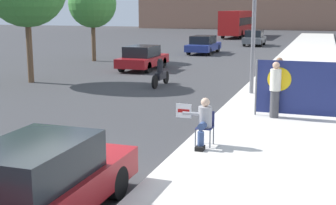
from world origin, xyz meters
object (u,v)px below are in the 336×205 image
at_px(car_on_road_midblock, 203,45).
at_px(car_on_road_distant, 254,38).
at_px(car_on_road_nearest, 143,58).
at_px(street_tree_midblock, 92,4).
at_px(pedestrian_behind, 278,83).
at_px(parked_car_curbside, 39,183).
at_px(seated_protester, 203,121).
at_px(protest_banner, 297,88).
at_px(jogger_on_sidewalk, 275,89).
at_px(motorcycle_on_road, 160,74).
at_px(traffic_light_pole, 231,6).

bearing_deg(car_on_road_midblock, car_on_road_distant, 74.38).
relative_size(car_on_road_nearest, street_tree_midblock, 0.76).
bearing_deg(pedestrian_behind, car_on_road_distant, 58.81).
bearing_deg(car_on_road_midblock, parked_car_curbside, -80.70).
distance_m(seated_protester, protest_banner, 4.41).
relative_size(jogger_on_sidewalk, car_on_road_midblock, 0.37).
xyz_separation_m(protest_banner, parked_car_curbside, (-3.54, -8.63, -0.39)).
bearing_deg(pedestrian_behind, car_on_road_nearest, 91.67).
relative_size(car_on_road_midblock, motorcycle_on_road, 2.20).
relative_size(seated_protester, motorcycle_on_road, 0.56).
distance_m(car_on_road_nearest, car_on_road_midblock, 11.02).
height_order(parked_car_curbside, street_tree_midblock, street_tree_midblock).
relative_size(protest_banner, street_tree_midblock, 0.48).
bearing_deg(street_tree_midblock, pedestrian_behind, -43.21).
height_order(parked_car_curbside, car_on_road_midblock, parked_car_curbside).
distance_m(jogger_on_sidewalk, motorcycle_on_road, 8.03).
distance_m(car_on_road_midblock, street_tree_midblock, 10.08).
height_order(pedestrian_behind, traffic_light_pole, traffic_light_pole).
height_order(traffic_light_pole, car_on_road_nearest, traffic_light_pole).
distance_m(car_on_road_midblock, motorcycle_on_road, 16.31).
bearing_deg(motorcycle_on_road, street_tree_midblock, 132.65).
height_order(traffic_light_pole, parked_car_curbside, traffic_light_pole).
bearing_deg(parked_car_curbside, street_tree_midblock, 115.42).
xyz_separation_m(traffic_light_pole, car_on_road_midblock, (-5.64, 17.93, -2.91)).
height_order(pedestrian_behind, car_on_road_nearest, pedestrian_behind).
bearing_deg(motorcycle_on_road, car_on_road_distant, 88.74).
xyz_separation_m(jogger_on_sidewalk, pedestrian_behind, (-0.03, 1.34, 0.00)).
relative_size(parked_car_curbside, street_tree_midblock, 0.78).
bearing_deg(car_on_road_nearest, protest_banner, -48.53).
xyz_separation_m(pedestrian_behind, parked_car_curbside, (-2.87, -9.77, -0.35)).
relative_size(protest_banner, car_on_road_nearest, 0.62).
relative_size(traffic_light_pole, car_on_road_nearest, 1.23).
height_order(pedestrian_behind, motorcycle_on_road, pedestrian_behind).
distance_m(traffic_light_pole, parked_car_curbside, 12.61).
relative_size(jogger_on_sidewalk, traffic_light_pole, 0.34).
bearing_deg(car_on_road_distant, pedestrian_behind, -80.21).
xyz_separation_m(seated_protester, motorcycle_on_road, (-4.42, 9.30, -0.27)).
relative_size(parked_car_curbside, motorcycle_on_road, 1.98).
bearing_deg(jogger_on_sidewalk, pedestrian_behind, -106.34).
relative_size(pedestrian_behind, protest_banner, 0.67).
bearing_deg(car_on_road_nearest, parked_car_curbside, -73.18).
distance_m(jogger_on_sidewalk, car_on_road_distant, 31.68).
bearing_deg(jogger_on_sidewalk, street_tree_midblock, -63.54).
height_order(seated_protester, traffic_light_pole, traffic_light_pole).
bearing_deg(traffic_light_pole, jogger_on_sidewalk, -59.97).
relative_size(protest_banner, motorcycle_on_road, 1.21).
bearing_deg(traffic_light_pole, car_on_road_distant, 96.20).
bearing_deg(parked_car_curbside, traffic_light_pole, 86.76).
height_order(car_on_road_midblock, motorcycle_on_road, car_on_road_midblock).
bearing_deg(traffic_light_pole, parked_car_curbside, -93.24).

